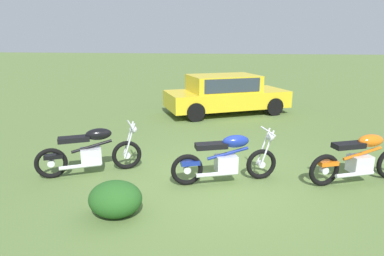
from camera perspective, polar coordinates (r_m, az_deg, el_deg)
ground_plane at (r=6.54m, az=4.69°, el=-9.21°), size 120.00×120.00×0.00m
motorcycle_black at (r=7.04m, az=-17.07°, el=-3.85°), size 1.92×1.21×1.02m
motorcycle_blue at (r=6.37m, az=5.99°, el=-5.28°), size 2.01×0.99×1.02m
motorcycle_orange at (r=7.11m, az=27.14°, el=-4.70°), size 2.00×1.07×1.02m
car_yellow at (r=12.31m, az=5.76°, el=6.18°), size 4.77×3.61×1.43m
shrub_low at (r=5.39m, az=-13.11°, el=-11.84°), size 0.84×0.72×0.56m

